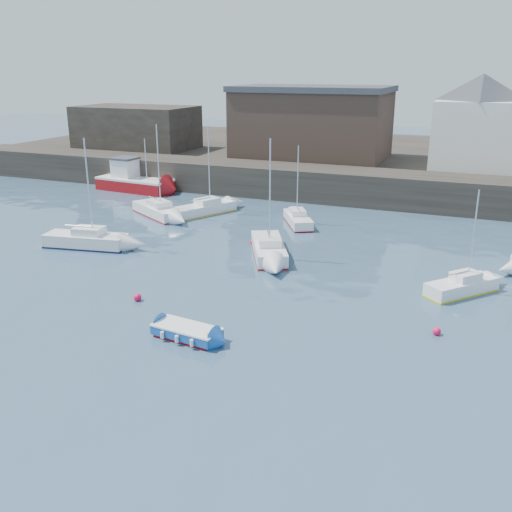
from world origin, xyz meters
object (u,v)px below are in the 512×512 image
at_px(sailboat_f, 298,219).
at_px(sailboat_e, 158,210).
at_px(sailboat_c, 462,286).
at_px(blue_dinghy, 187,332).
at_px(sailboat_a, 86,240).
at_px(fishing_boat, 133,180).
at_px(sailboat_b, 269,248).
at_px(buoy_near, 138,301).
at_px(buoy_mid, 436,335).
at_px(buoy_far, 253,244).
at_px(sailboat_h, 205,208).

bearing_deg(sailboat_f, sailboat_e, -171.00).
bearing_deg(sailboat_f, sailboat_c, -38.79).
distance_m(blue_dinghy, sailboat_a, 16.98).
bearing_deg(sailboat_a, fishing_boat, 114.08).
height_order(sailboat_b, buoy_near, sailboat_b).
bearing_deg(buoy_mid, sailboat_b, 145.16).
distance_m(blue_dinghy, fishing_boat, 35.61).
height_order(fishing_boat, sailboat_e, sailboat_e).
relative_size(sailboat_a, buoy_far, 20.12).
xyz_separation_m(sailboat_b, sailboat_f, (-0.67, 8.48, -0.07)).
relative_size(blue_dinghy, buoy_far, 9.07).
bearing_deg(sailboat_e, fishing_boat, 133.96).
bearing_deg(fishing_boat, buoy_mid, -35.32).
height_order(sailboat_f, buoy_far, sailboat_f).
distance_m(sailboat_b, sailboat_f, 8.51).
xyz_separation_m(sailboat_a, sailboat_c, (25.50, 0.89, -0.09)).
relative_size(sailboat_c, buoy_near, 13.56).
height_order(fishing_boat, sailboat_b, sailboat_b).
bearing_deg(buoy_far, buoy_mid, -36.64).
xyz_separation_m(sailboat_b, sailboat_c, (12.70, -2.26, -0.06)).
bearing_deg(fishing_boat, sailboat_b, -35.59).
bearing_deg(fishing_boat, sailboat_e, -46.04).
bearing_deg(buoy_mid, sailboat_e, 148.99).
height_order(sailboat_f, buoy_near, sailboat_f).
relative_size(sailboat_c, sailboat_e, 0.76).
height_order(sailboat_a, sailboat_h, sailboat_a).
bearing_deg(blue_dinghy, fishing_boat, 127.70).
distance_m(blue_dinghy, sailboat_b, 13.25).
bearing_deg(sailboat_c, sailboat_f, 141.21).
xyz_separation_m(fishing_boat, sailboat_a, (8.09, -18.11, -0.51)).
distance_m(fishing_boat, sailboat_a, 19.84).
height_order(fishing_boat, sailboat_f, sailboat_f).
relative_size(sailboat_b, sailboat_e, 1.02).
height_order(sailboat_h, buoy_mid, sailboat_h).
bearing_deg(sailboat_e, sailboat_b, -27.14).
relative_size(blue_dinghy, sailboat_f, 0.55).
distance_m(buoy_near, buoy_mid, 15.92).
relative_size(blue_dinghy, sailboat_b, 0.44).
distance_m(fishing_boat, buoy_mid, 40.21).
height_order(sailboat_b, sailboat_c, sailboat_b).
distance_m(blue_dinghy, sailboat_h, 24.36).
relative_size(sailboat_c, sailboat_f, 0.94).
xyz_separation_m(sailboat_c, sailboat_e, (-25.50, 8.82, 0.05)).
distance_m(sailboat_e, sailboat_h, 4.12).
bearing_deg(sailboat_h, buoy_mid, -38.86).
bearing_deg(sailboat_f, sailboat_b, -85.47).
relative_size(buoy_mid, buoy_far, 1.03).
height_order(blue_dinghy, sailboat_f, sailboat_f).
bearing_deg(sailboat_f, buoy_mid, -53.13).
distance_m(sailboat_e, buoy_near, 18.95).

